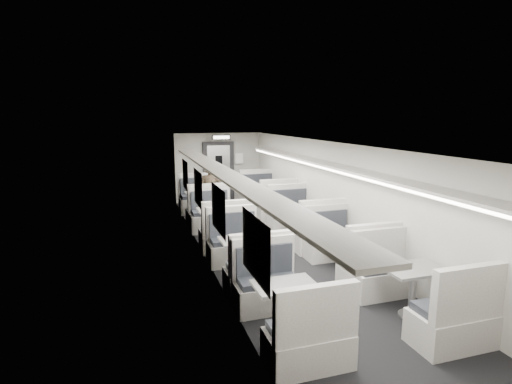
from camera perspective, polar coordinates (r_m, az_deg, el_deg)
room at (r=8.45m, az=3.10°, el=-1.35°), size 3.24×12.24×2.64m
booth_left_a at (r=11.79m, az=-7.69°, el=-1.89°), size 1.12×2.28×1.22m
booth_left_b at (r=9.79m, az=-5.59°, el=-4.54°), size 1.09×2.21×1.18m
booth_left_c at (r=7.51m, az=-1.67°, el=-9.35°), size 1.07×2.17×1.16m
booth_left_d at (r=5.73m, az=4.15°, el=-16.22°), size 1.03×2.09×1.12m
booth_right_a at (r=12.24m, az=1.60°, el=-1.27°), size 1.16×2.35×1.26m
booth_right_b at (r=9.81m, az=6.73°, el=-4.48°), size 1.12×2.26×1.21m
booth_right_c at (r=8.02m, az=12.95°, el=-8.41°), size 1.03×2.09×1.12m
booth_right_d at (r=6.58m, az=21.44°, el=-13.09°), size 1.09×2.20×1.18m
passenger at (r=10.94m, az=-6.50°, el=-0.35°), size 0.73×0.57×1.75m
window_a at (r=11.34m, az=-10.06°, el=2.39°), size 0.02×1.18×0.84m
window_b at (r=9.19m, az=-8.27°, el=0.50°), size 0.02×1.18×0.84m
window_c at (r=7.07m, az=-5.39°, el=-2.53°), size 0.02×1.18×0.84m
window_d at (r=5.02m, az=-0.08°, el=-8.07°), size 0.02×1.18×0.84m
luggage_rack_left at (r=7.69m, az=-4.79°, el=2.85°), size 0.46×10.40×0.09m
luggage_rack_right at (r=8.58m, az=11.68°, el=3.48°), size 0.46×10.40×0.09m
vestibule_door at (r=14.11m, az=-5.36°, el=2.85°), size 1.10×0.13×2.10m
exit_sign at (r=13.51m, az=-5.01°, el=7.80°), size 0.62×0.12×0.16m
wall_notice at (r=14.21m, az=-2.41°, el=4.82°), size 0.32×0.02×0.40m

